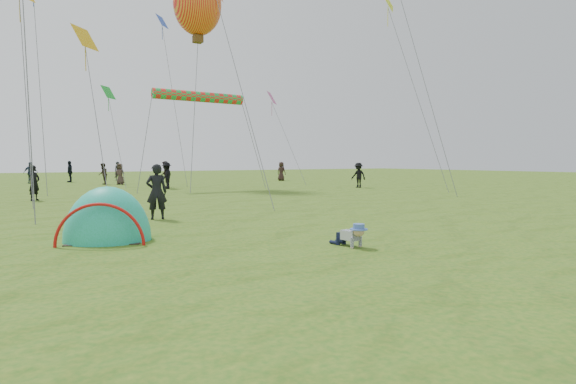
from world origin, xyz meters
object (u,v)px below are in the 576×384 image
crawling_toddler (352,235)px  balloon_kite (197,9)px  popup_tent (108,241)px  standing_adult (157,192)px

crawling_toddler → balloon_kite: size_ratio=0.15×
crawling_toddler → popup_tent: bearing=133.7°
standing_adult → balloon_kite: bearing=-102.3°
crawling_toddler → balloon_kite: bearing=70.5°
standing_adult → balloon_kite: (7.22, 15.09, 10.94)m
popup_tent → standing_adult: bearing=81.2°
crawling_toddler → popup_tent: popup_tent is taller
crawling_toddler → balloon_kite: 25.05m
popup_tent → balloon_kite: 23.54m
popup_tent → balloon_kite: balloon_kite is taller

